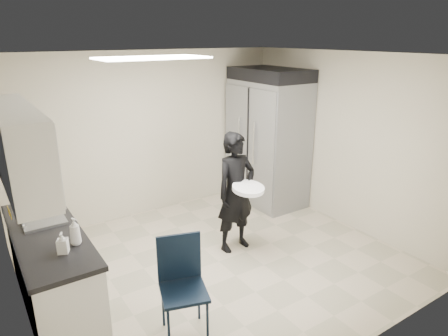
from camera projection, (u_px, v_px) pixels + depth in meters
floor at (219, 262)px, 5.20m from camera, size 4.50×4.50×0.00m
ceiling at (218, 55)px, 4.38m from camera, size 4.50×4.50×0.00m
back_wall at (151, 134)px, 6.37m from camera, size 4.50×0.00×4.50m
left_wall at (10, 210)px, 3.61m from camera, size 0.00×4.00×4.00m
right_wall at (344, 141)px, 5.97m from camera, size 0.00×4.00×4.00m
ceiling_panel at (152, 58)px, 4.39m from camera, size 1.20×0.60×0.02m
lower_counter at (53, 273)px, 4.20m from camera, size 0.60×1.90×0.86m
countertop at (47, 234)px, 4.06m from camera, size 0.64×1.95×0.05m
sink at (44, 225)px, 4.27m from camera, size 0.42×0.40×0.14m
faucet at (22, 217)px, 4.12m from camera, size 0.02×0.02×0.24m
upper_cabinets at (18, 147)px, 3.70m from camera, size 0.35×1.80×0.75m
towel_dispenser at (1, 143)px, 4.64m from camera, size 0.22×0.30×0.35m
notice_sticker_left at (10, 214)px, 3.72m from camera, size 0.00×0.12×0.07m
notice_sticker_right at (8, 211)px, 3.89m from camera, size 0.00×0.12×0.07m
commercial_fridge at (268, 143)px, 6.84m from camera, size 0.80×1.35×2.10m
fridge_compressor at (270, 74)px, 6.47m from camera, size 0.80×1.35×0.20m
folding_chair at (184, 292)px, 3.79m from camera, size 0.54×0.54×0.97m
man_tuxedo at (236, 192)px, 5.31m from camera, size 0.62×0.43×1.64m
bucket_lid at (248, 188)px, 5.07m from camera, size 0.44×0.44×0.05m
soap_bottle_a at (75, 231)px, 3.77m from camera, size 0.14×0.14×0.27m
soap_bottle_b at (62, 243)px, 3.63m from camera, size 0.12×0.12×0.21m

